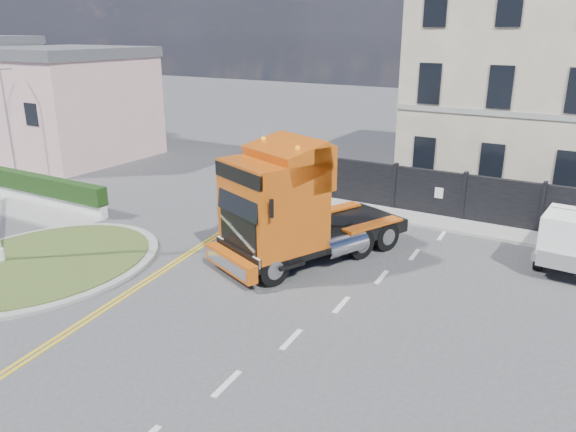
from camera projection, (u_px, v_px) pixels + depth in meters
The scene contains 11 objects.
ground at pixel (264, 278), 18.11m from camera, with size 120.00×120.00×0.00m, color #424244.
traffic_island at pixel (43, 263), 19.03m from camera, with size 6.80×6.80×0.17m.
hedge_wall at pixel (42, 189), 25.40m from camera, with size 8.00×0.55×1.35m.
pavement_side at pixel (22, 210), 24.72m from camera, with size 8.50×1.80×0.10m, color gray.
seaside_bldg_pink at pixel (69, 109), 34.19m from camera, with size 8.00×8.00×6.00m, color beige.
seaside_bldg_cream at pixel (18, 105), 39.85m from camera, with size 9.00×8.00×5.00m, color beige.
hoarding_fence at pixel (529, 207), 21.94m from camera, with size 18.80×0.25×2.00m.
georgian_building at pixel (556, 70), 26.80m from camera, with size 12.30×10.30×12.80m.
pavement_far at pixel (507, 234), 21.78m from camera, with size 20.00×1.60×0.12m, color gray.
truck at pixel (290, 211), 18.74m from camera, with size 5.10×7.41×4.17m.
lamppost_slim at pixel (7, 114), 29.16m from camera, with size 0.24×0.47×5.78m.
Camera 1 is at (9.12, -13.81, 7.66)m, focal length 35.00 mm.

